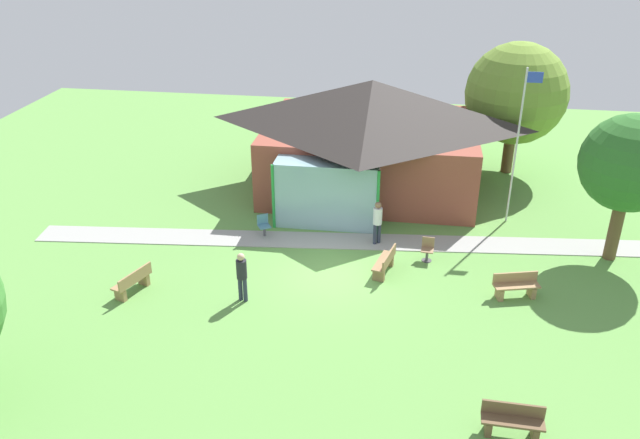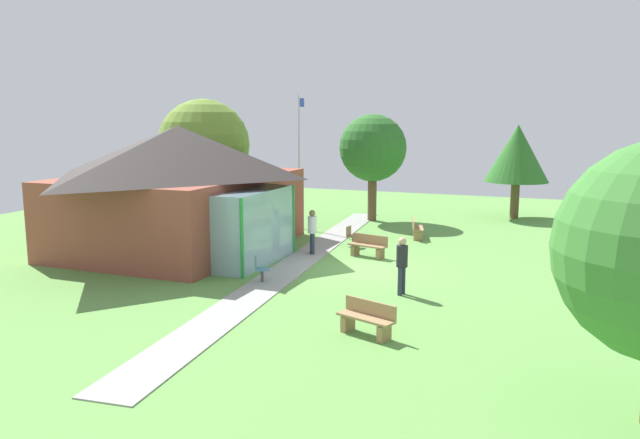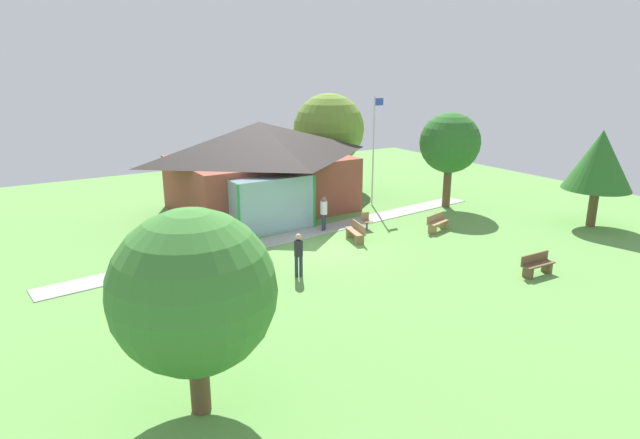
# 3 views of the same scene
# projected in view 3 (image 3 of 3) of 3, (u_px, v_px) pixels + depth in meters

# --- Properties ---
(ground_plane) EXTENTS (44.00, 44.00, 0.00)m
(ground_plane) POSITION_uv_depth(u_px,v_px,m) (327.00, 249.00, 23.87)
(ground_plane) COLOR #609947
(pavilion) EXTENTS (10.07, 8.67, 4.90)m
(pavilion) POSITION_uv_depth(u_px,v_px,m) (261.00, 165.00, 29.74)
(pavilion) COLOR brown
(pavilion) RESTS_ON ground_plane
(footpath) EXTENTS (23.43, 3.51, 0.03)m
(footpath) POSITION_uv_depth(u_px,v_px,m) (300.00, 235.00, 25.84)
(footpath) COLOR #999993
(footpath) RESTS_ON ground_plane
(flagpole) EXTENTS (0.64, 0.08, 6.25)m
(flagpole) POSITION_uv_depth(u_px,v_px,m) (374.00, 147.00, 30.44)
(flagpole) COLOR silver
(flagpole) RESTS_ON ground_plane
(bench_mid_left) EXTENTS (0.92, 1.56, 0.84)m
(bench_mid_left) POSITION_uv_depth(u_px,v_px,m) (208.00, 288.00, 18.75)
(bench_mid_left) COLOR #9E7A51
(bench_mid_left) RESTS_ON ground_plane
(bench_front_right) EXTENTS (1.51, 0.49, 0.84)m
(bench_front_right) POSITION_uv_depth(u_px,v_px,m) (537.00, 265.00, 20.88)
(bench_front_right) COLOR brown
(bench_front_right) RESTS_ON ground_plane
(bench_rear_near_path) EXTENTS (0.77, 1.56, 0.84)m
(bench_rear_near_path) POSITION_uv_depth(u_px,v_px,m) (356.00, 232.00, 24.94)
(bench_rear_near_path) COLOR olive
(bench_rear_near_path) RESTS_ON ground_plane
(bench_mid_right) EXTENTS (1.56, 0.82, 0.84)m
(bench_mid_right) POSITION_uv_depth(u_px,v_px,m) (438.00, 223.00, 26.43)
(bench_mid_right) COLOR #9E7A51
(bench_mid_right) RESTS_ON ground_plane
(patio_chair_west) EXTENTS (0.60, 0.60, 0.86)m
(patio_chair_west) POSITION_uv_depth(u_px,v_px,m) (242.00, 237.00, 24.22)
(patio_chair_west) COLOR teal
(patio_chair_west) RESTS_ON ground_plane
(patio_chair_lawn_spare) EXTENTS (0.47, 0.47, 0.86)m
(patio_chair_lawn_spare) POSITION_uv_depth(u_px,v_px,m) (366.00, 221.00, 26.62)
(patio_chair_lawn_spare) COLOR #8C6B4C
(patio_chair_lawn_spare) RESTS_ON ground_plane
(visitor_strolling_lawn) EXTENTS (0.34, 0.34, 1.74)m
(visitor_strolling_lawn) POSITION_uv_depth(u_px,v_px,m) (299.00, 252.00, 20.53)
(visitor_strolling_lawn) COLOR #2D3347
(visitor_strolling_lawn) RESTS_ON ground_plane
(visitor_on_path) EXTENTS (0.34, 0.34, 1.74)m
(visitor_on_path) POSITION_uv_depth(u_px,v_px,m) (324.00, 211.00, 26.27)
(visitor_on_path) COLOR #2D3347
(visitor_on_path) RESTS_ON ground_plane
(tree_behind_pavilion_right) EXTENTS (4.63, 4.63, 6.14)m
(tree_behind_pavilion_right) POSITION_uv_depth(u_px,v_px,m) (329.00, 129.00, 35.09)
(tree_behind_pavilion_right) COLOR brown
(tree_behind_pavilion_right) RESTS_ON ground_plane
(tree_lawn_corner) EXTENTS (3.77, 3.77, 4.95)m
(tree_lawn_corner) POSITION_uv_depth(u_px,v_px,m) (193.00, 292.00, 11.94)
(tree_lawn_corner) COLOR brown
(tree_lawn_corner) RESTS_ON ground_plane
(tree_east_hedge) EXTENTS (3.38, 3.38, 5.39)m
(tree_east_hedge) POSITION_uv_depth(u_px,v_px,m) (450.00, 143.00, 30.00)
(tree_east_hedge) COLOR brown
(tree_east_hedge) RESTS_ON ground_plane
(tree_far_east) EXTENTS (3.27, 3.27, 4.86)m
(tree_far_east) POSITION_uv_depth(u_px,v_px,m) (600.00, 161.00, 26.39)
(tree_far_east) COLOR brown
(tree_far_east) RESTS_ON ground_plane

